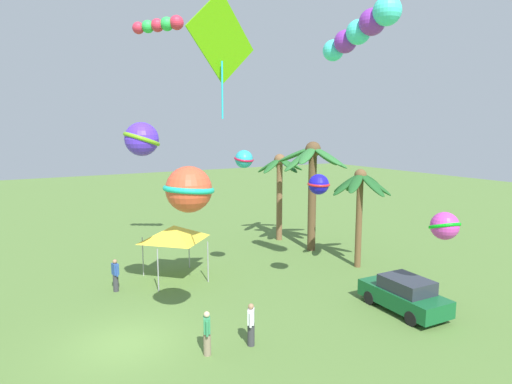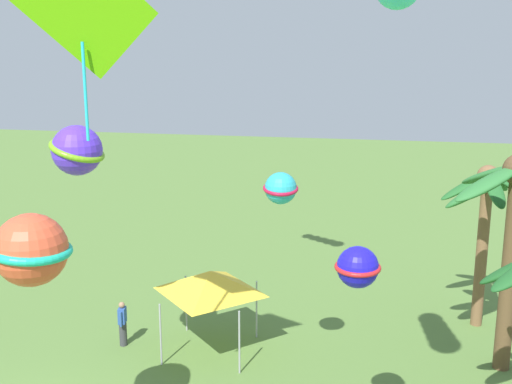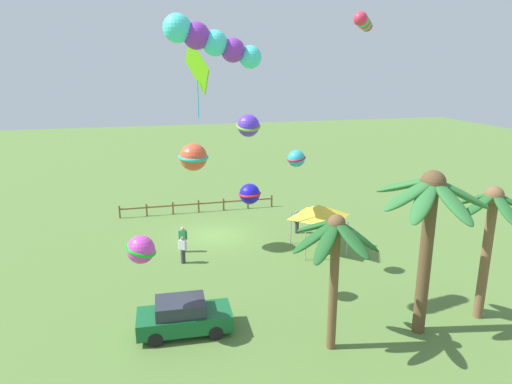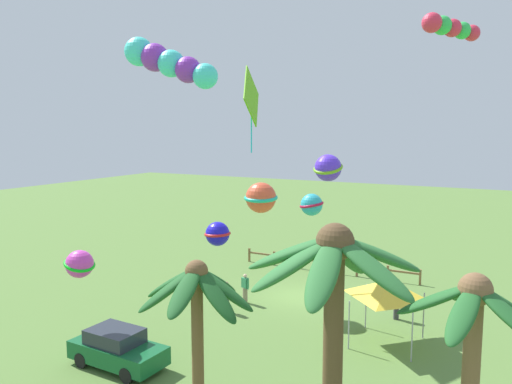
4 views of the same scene
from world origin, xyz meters
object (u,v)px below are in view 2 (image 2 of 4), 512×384
Objects in this scene: palm_tree_2 at (486,209)px; spectator_2 at (123,323)px; kite_ball_6 at (358,267)px; kite_ball_4 at (77,150)px; kite_diamond_3 at (80,6)px; kite_ball_2 at (281,188)px; festival_tent at (210,282)px; kite_ball_1 at (31,250)px.

palm_tree_2 is 13.42m from spectator_2.
palm_tree_2 is 10.37m from kite_ball_6.
palm_tree_2 reaches higher than spectator_2.
spectator_2 is 1.50× the size of kite_ball_6.
spectator_2 is (4.30, -12.17, -3.64)m from palm_tree_2.
kite_ball_4 is 8.01m from kite_ball_6.
spectator_2 is at bearing -170.73° from kite_ball_4.
palm_tree_2 reaches higher than kite_ball_6.
kite_diamond_3 is at bearing -74.95° from kite_ball_6.
spectator_2 is 8.32m from kite_ball_2.
kite_ball_4 is (3.71, -2.51, 4.89)m from festival_tent.
kite_diamond_3 is at bearing -36.25° from kite_ball_2.
palm_tree_2 is at bearing 138.82° from kite_diamond_3.
spectator_2 is 0.38× the size of kite_diamond_3.
kite_ball_2 reaches higher than festival_tent.
kite_ball_6 is at bearing -23.26° from palm_tree_2.
kite_ball_6 is (-1.68, 6.92, -0.47)m from kite_ball_1.
spectator_2 is 8.53m from kite_ball_1.
festival_tent is 1.33× the size of kite_ball_1.
festival_tent is 10.85m from kite_diamond_3.
kite_ball_1 reaches higher than spectator_2.
kite_ball_2 is (6.52, -6.33, 1.85)m from palm_tree_2.
kite_ball_4 is at bearing 9.27° from spectator_2.
spectator_2 is at bearing -158.95° from kite_diamond_3.
festival_tent is 7.92m from kite_ball_6.
kite_ball_1 reaches higher than festival_tent.
festival_tent reaches higher than spectator_2.
kite_ball_1 is 3.84m from kite_ball_4.
palm_tree_2 is at bearing 156.74° from kite_ball_6.
festival_tent is (-0.27, 3.08, 1.65)m from spectator_2.
kite_ball_1 reaches higher than kite_ball_6.
spectator_2 is 1.00× the size of kite_ball_4.
kite_ball_6 is (-1.49, 5.52, -5.53)m from kite_diamond_3.
kite_ball_6 reaches higher than spectator_2.
palm_tree_2 is 14.26m from kite_ball_4.
kite_ball_4 is (-3.43, -0.61, 1.63)m from kite_ball_1.
kite_ball_6 is (5.46, 5.02, 2.79)m from festival_tent.
kite_ball_1 is at bearing -82.08° from kite_diamond_3.
spectator_2 is at bearing -170.34° from kite_ball_1.
festival_tent is at bearing -66.08° from palm_tree_2.
kite_ball_1 is 0.51× the size of kite_diamond_3.
kite_diamond_3 reaches higher than palm_tree_2.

